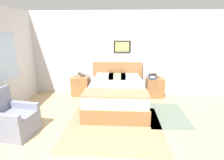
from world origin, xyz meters
The scene contains 15 objects.
ground_plane centered at (0.00, 0.00, 0.00)m, with size 16.00×16.00×0.00m, color tan.
wall_back centered at (0.00, 3.13, 1.30)m, with size 7.44×0.09×2.60m.
wall_left centered at (-2.55, 1.54, 1.30)m, with size 0.08×5.50×2.60m.
area_rug_main centered at (0.16, 1.01, 0.00)m, with size 2.09×1.92×0.01m.
area_rug_bedside centered at (1.45, 1.63, 0.00)m, with size 0.96×1.40×0.01m.
bed centered at (0.18, 2.06, 0.33)m, with size 1.55×2.01×1.06m.
armchair centered at (-1.87, 0.63, 0.31)m, with size 0.88×0.77×0.93m.
nightstand_near_window centered at (-1.00, 2.85, 0.30)m, with size 0.52×0.43×0.60m.
nightstand_by_door centered at (1.36, 2.85, 0.30)m, with size 0.52×0.43×0.60m.
table_lamp_near_window centered at (-1.00, 2.86, 0.90)m, with size 0.28×0.28×0.43m.
table_lamp_by_door centered at (1.34, 2.86, 0.90)m, with size 0.28×0.28×0.43m.
book_thick_bottom centered at (1.24, 2.81, 0.62)m, with size 0.20×0.24×0.03m.
book_hardcover_middle centered at (1.24, 2.81, 0.65)m, with size 0.22×0.27×0.03m.
book_novel_upper centered at (1.24, 2.81, 0.69)m, with size 0.14×0.27×0.04m.
book_slim_near_top centered at (1.24, 2.81, 0.72)m, with size 0.23×0.22×0.03m.
Camera 1 is at (0.31, -2.38, 2.07)m, focal length 28.00 mm.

